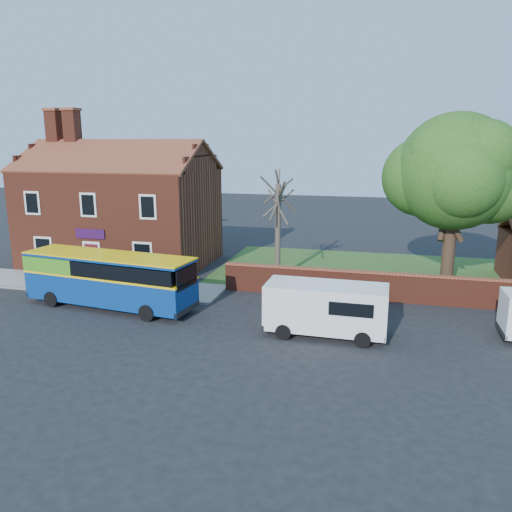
# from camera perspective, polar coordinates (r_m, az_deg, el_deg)

# --- Properties ---
(ground) EXTENTS (120.00, 120.00, 0.00)m
(ground) POSITION_cam_1_polar(r_m,az_deg,el_deg) (23.79, -13.22, -8.09)
(ground) COLOR black
(ground) RESTS_ON ground
(pavement) EXTENTS (18.00, 3.50, 0.12)m
(pavement) POSITION_cam_1_polar(r_m,az_deg,el_deg) (31.94, -19.70, -2.97)
(pavement) COLOR gray
(pavement) RESTS_ON ground
(kerb) EXTENTS (18.00, 0.15, 0.14)m
(kerb) POSITION_cam_1_polar(r_m,az_deg,el_deg) (30.57, -21.52, -3.80)
(kerb) COLOR slate
(kerb) RESTS_ON ground
(grass_strip) EXTENTS (26.00, 12.00, 0.04)m
(grass_strip) POSITION_cam_1_polar(r_m,az_deg,el_deg) (33.75, 17.99, -2.08)
(grass_strip) COLOR #426B28
(grass_strip) RESTS_ON ground
(shop_building) EXTENTS (12.30, 8.13, 10.50)m
(shop_building) POSITION_cam_1_polar(r_m,az_deg,el_deg) (36.07, -15.09, 4.55)
(shop_building) COLOR maroon
(shop_building) RESTS_ON ground
(boundary_wall) EXTENTS (22.00, 0.38, 1.60)m
(boundary_wall) POSITION_cam_1_polar(r_m,az_deg,el_deg) (27.77, 18.81, -3.62)
(boundary_wall) COLOR maroon
(boundary_wall) RESTS_ON ground
(bus) EXTENTS (9.37, 3.47, 2.79)m
(bus) POSITION_cam_1_polar(r_m,az_deg,el_deg) (26.87, -16.90, -2.30)
(bus) COLOR navy
(bus) RESTS_ON ground
(van_near) EXTENTS (5.31, 2.27, 2.32)m
(van_near) POSITION_cam_1_polar(r_m,az_deg,el_deg) (22.23, 8.03, -5.81)
(van_near) COLOR white
(van_near) RESTS_ON ground
(large_tree) EXTENTS (8.22, 6.51, 10.03)m
(large_tree) POSITION_cam_1_polar(r_m,az_deg,el_deg) (30.33, 21.92, 8.56)
(large_tree) COLOR black
(large_tree) RESTS_ON ground
(bare_tree) EXTENTS (2.42, 2.88, 6.46)m
(bare_tree) POSITION_cam_1_polar(r_m,az_deg,el_deg) (30.57, 2.52, 3.35)
(bare_tree) COLOR #4C4238
(bare_tree) RESTS_ON ground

